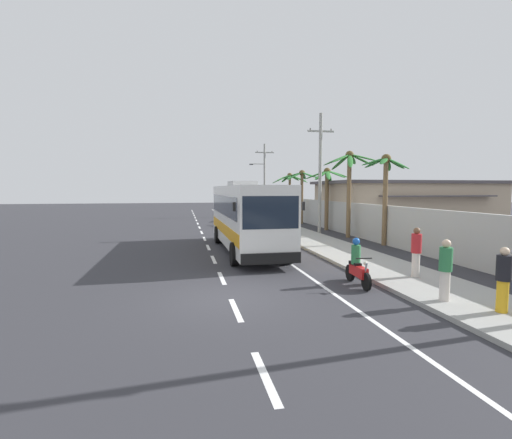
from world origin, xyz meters
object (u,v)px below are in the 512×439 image
Objects in this scene: coach_bus_foreground at (246,215)px; utility_pole_mid at (320,172)px; pedestrian_midwalk at (503,278)px; palm_farthest at (302,184)px; pedestrian_far_walk at (445,268)px; palm_second at (290,183)px; motorcycle_beside_bus at (254,224)px; motorcycle_trailing at (357,266)px; roadside_building at (405,205)px; palm_nearest at (385,179)px; pedestrian_near_kerb at (416,251)px; palm_third at (349,174)px; palm_fourth at (327,185)px; utility_pole_far at (264,178)px.

coach_bus_foreground is 1.24× the size of utility_pole_mid.
palm_farthest is (3.15, 26.23, 2.81)m from pedestrian_midwalk.
pedestrian_far_walk is 30.01m from palm_second.
pedestrian_far_walk is at bearing -69.03° from coach_bus_foreground.
motorcycle_trailing is (0.53, -16.19, 0.02)m from motorcycle_beside_bus.
roadside_building is at bearing 146.47° from pedestrian_midwalk.
pedestrian_far_walk is 17.31m from utility_pole_mid.
palm_nearest is (5.81, 8.25, 3.29)m from motorcycle_trailing.
utility_pole_mid reaches higher than motorcycle_beside_bus.
motorcycle_beside_bus is at bearing -133.23° from palm_farthest.
palm_second is at bearing 83.42° from utility_pole_mid.
roadside_building reaches higher than coach_bus_foreground.
palm_nearest is at bearing 71.93° from pedestrian_near_kerb.
motorcycle_trailing is 0.38× the size of palm_farthest.
palm_second reaches higher than pedestrian_near_kerb.
palm_farthest is 9.47m from roadside_building.
palm_third is 10.46m from palm_farthest.
palm_fourth reaches higher than roadside_building.
motorcycle_trailing is 15.23m from utility_pole_mid.
motorcycle_trailing is 13.64m from palm_third.
palm_third is (1.27, -2.15, -0.20)m from utility_pole_mid.
pedestrian_near_kerb is at bearing -112.92° from palm_nearest.
motorcycle_trailing is at bearing -105.55° from pedestrian_far_walk.
utility_pole_mid is at bearing 107.04° from palm_nearest.
coach_bus_foreground is at bearing -132.82° from palm_fourth.
coach_bus_foreground reaches higher than pedestrian_far_walk.
palm_farthest is (-0.46, 14.20, -0.11)m from palm_nearest.
coach_bus_foreground is at bearing 108.17° from motorcycle_trailing.
palm_second is at bearing 88.27° from palm_farthest.
palm_nearest reaches higher than roadside_building.
pedestrian_midwalk is at bearing -88.05° from pedestrian_near_kerb.
coach_bus_foreground is 16.71m from palm_farthest.
motorcycle_beside_bus is 10.69m from palm_nearest.
pedestrian_far_walk is at bearing -61.17° from motorcycle_trailing.
palm_farthest is at bearing 46.77° from motorcycle_beside_bus.
palm_second is at bearing 78.51° from motorcycle_trailing.
utility_pole_far is (2.45, 35.31, 3.64)m from pedestrian_far_walk.
motorcycle_beside_bus is at bearing -177.22° from roadside_building.
utility_pole_mid is at bearing -99.21° from palm_farthest.
coach_bus_foreground is at bearing -113.40° from pedestrian_far_walk.
motorcycle_beside_bus is 12.81m from palm_second.
palm_farthest is at bearing 61.46° from coach_bus_foreground.
motorcycle_trailing is at bearing -127.14° from roadside_building.
utility_pole_mid is at bearing -24.12° from motorcycle_beside_bus.
utility_pole_far reaches higher than pedestrian_near_kerb.
utility_pole_mid is (1.60, 13.97, 3.50)m from pedestrian_near_kerb.
roadside_building is (13.28, 0.65, 1.37)m from motorcycle_beside_bus.
pedestrian_near_kerb is 0.34× the size of palm_nearest.
motorcycle_trailing reaches higher than motorcycle_beside_bus.
pedestrian_midwalk is 12.89m from palm_nearest.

